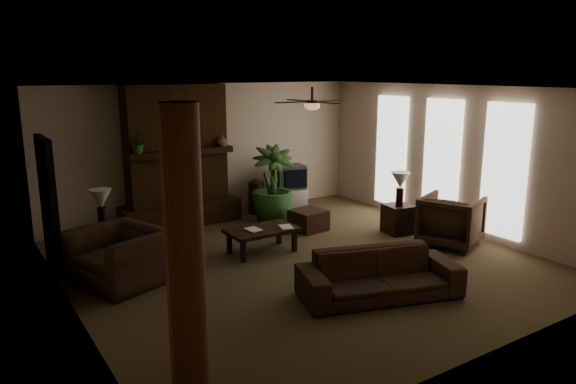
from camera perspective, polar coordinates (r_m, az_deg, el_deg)
room_shell at (r=8.42m, az=1.49°, el=1.48°), size 7.00×7.00×7.00m
fireplace at (r=10.91m, az=-11.70°, el=2.54°), size 2.40×0.70×2.80m
windows at (r=10.87m, az=16.06°, el=3.31°), size 0.08×3.65×2.35m
log_column at (r=5.01m, az=-10.94°, el=-6.77°), size 0.36×0.36×2.80m
doorway at (r=8.92m, az=-24.14°, el=-1.32°), size 0.10×1.00×2.10m
ceiling_fan at (r=8.75m, az=2.59°, el=9.37°), size 1.35×1.35×0.37m
sofa at (r=7.49m, az=9.75°, el=-7.90°), size 2.29×1.27×0.86m
armchair_left at (r=8.18m, az=-17.51°, el=-5.69°), size 1.18×1.44×1.09m
armchair_right at (r=9.91m, az=17.01°, el=-2.71°), size 1.20×1.24×1.00m
coffee_table at (r=9.15m, az=-2.80°, el=-4.25°), size 1.20×0.70×0.43m
ottoman at (r=10.47m, az=2.19°, el=-3.01°), size 0.66×0.66×0.40m
tv_stand at (r=11.92m, az=-0.20°, el=-0.77°), size 0.88×0.56×0.50m
tv at (r=11.78m, az=0.15°, el=1.61°), size 0.73×0.63×0.52m
floor_vase at (r=11.65m, az=-3.41°, el=-0.19°), size 0.34×0.34×0.77m
floor_plant at (r=11.01m, az=-1.66°, el=-0.91°), size 1.25×1.74×0.88m
side_table_left at (r=9.33m, az=-19.07°, el=-5.24°), size 0.55×0.55×0.55m
lamp_left at (r=9.11m, az=-19.32°, el=-0.95°), size 0.45×0.45×0.65m
side_table_right at (r=10.47m, az=11.70°, el=-2.84°), size 0.57×0.57×0.55m
lamp_right at (r=10.24m, az=11.90°, el=0.99°), size 0.39×0.39×0.65m
mantel_plant at (r=10.26m, az=-15.70°, el=4.90°), size 0.42×0.45×0.33m
mantel_vase at (r=10.89m, az=-7.02°, el=5.43°), size 0.27×0.28×0.22m
book_a at (r=8.92m, az=-4.30°, el=-3.36°), size 0.22×0.04×0.29m
book_b at (r=9.09m, az=-0.87°, el=-3.00°), size 0.21×0.08×0.29m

